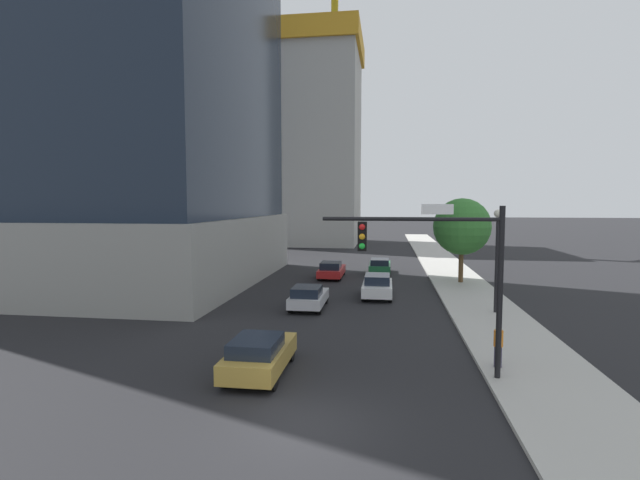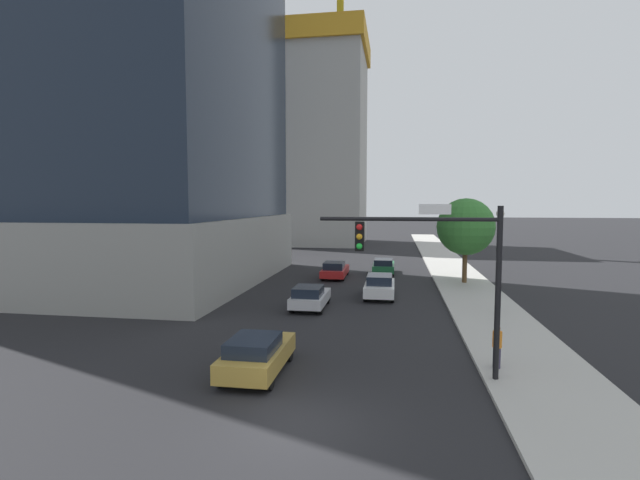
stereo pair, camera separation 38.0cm
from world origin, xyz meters
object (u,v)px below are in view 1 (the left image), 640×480
at_px(street_tree, 462,227).
at_px(pedestrian_orange_shirt, 498,346).
at_px(street_lamp, 497,245).
at_px(car_gold, 259,354).
at_px(car_green, 380,266).
at_px(construction_building, 308,132).
at_px(traffic_light_pole, 437,257).
at_px(car_silver, 308,297).
at_px(car_red, 331,270).
at_px(car_white, 377,286).

height_order(street_tree, pedestrian_orange_shirt, street_tree).
bearing_deg(street_lamp, street_tree, 92.09).
height_order(car_gold, car_green, car_gold).
xyz_separation_m(construction_building, street_tree, (18.00, -34.57, -12.81)).
bearing_deg(traffic_light_pole, car_silver, 121.99).
distance_m(street_lamp, pedestrian_orange_shirt, 9.78).
bearing_deg(car_gold, street_lamp, 45.18).
xyz_separation_m(street_lamp, street_tree, (-0.37, 10.03, 0.53)).
xyz_separation_m(car_red, pedestrian_orange_shirt, (8.77, -20.56, 0.29)).
height_order(car_silver, car_gold, car_gold).
bearing_deg(car_white, car_gold, -105.16).
distance_m(car_silver, car_gold, 10.70).
height_order(traffic_light_pole, pedestrian_orange_shirt, traffic_light_pole).
bearing_deg(construction_building, car_red, -76.96).
xyz_separation_m(construction_building, car_white, (11.67, -40.61, -16.51)).
height_order(traffic_light_pole, car_green, traffic_light_pole).
distance_m(car_white, car_gold, 15.27).
height_order(street_lamp, street_tree, street_tree).
xyz_separation_m(construction_building, pedestrian_orange_shirt, (16.45, -53.71, -16.31)).
relative_size(traffic_light_pole, street_tree, 0.97).
distance_m(car_silver, pedestrian_orange_shirt, 12.62).
xyz_separation_m(car_white, pedestrian_orange_shirt, (4.78, -13.10, 0.20)).
relative_size(car_white, car_gold, 1.04).
bearing_deg(car_green, car_white, -90.00).
distance_m(car_white, car_red, 8.46).
bearing_deg(pedestrian_orange_shirt, car_silver, 134.05).
bearing_deg(car_gold, car_white, 74.84).
bearing_deg(pedestrian_orange_shirt, car_white, 110.03).
relative_size(street_lamp, car_green, 1.32).
bearing_deg(car_gold, car_green, 80.92).
bearing_deg(street_lamp, car_gold, -134.82).
xyz_separation_m(traffic_light_pole, car_gold, (-6.36, -0.52, -3.65)).
distance_m(car_white, car_green, 10.24).
height_order(traffic_light_pole, street_lamp, traffic_light_pole).
relative_size(car_silver, pedestrian_orange_shirt, 2.55).
height_order(construction_building, car_silver, construction_building).
xyz_separation_m(street_tree, car_gold, (-10.32, -20.78, -3.72)).
distance_m(street_tree, car_gold, 23.50).
distance_m(construction_building, pedestrian_orange_shirt, 58.49).
xyz_separation_m(construction_building, traffic_light_pole, (14.04, -54.82, -12.88)).
bearing_deg(car_silver, pedestrian_orange_shirt, -45.95).
bearing_deg(traffic_light_pole, construction_building, 104.36).
bearing_deg(street_lamp, car_white, 149.24).
bearing_deg(car_red, street_tree, -7.80).
relative_size(street_tree, pedestrian_orange_shirt, 4.05).
distance_m(construction_building, car_white, 45.37).
bearing_deg(street_tree, car_white, -136.29).
height_order(street_lamp, car_silver, street_lamp).
bearing_deg(traffic_light_pole, street_lamp, 67.08).
relative_size(street_tree, car_silver, 1.59).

